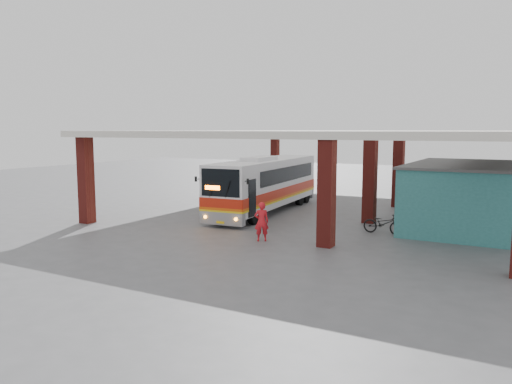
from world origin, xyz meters
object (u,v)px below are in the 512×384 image
(coach_bus, at_px, (265,184))
(motorcycle, at_px, (383,223))
(pedestrian, at_px, (262,222))
(red_chair, at_px, (419,211))

(coach_bus, height_order, motorcycle, coach_bus)
(coach_bus, distance_m, pedestrian, 7.65)
(coach_bus, xyz_separation_m, red_chair, (8.18, 2.14, -1.21))
(red_chair, bearing_deg, motorcycle, -85.19)
(motorcycle, xyz_separation_m, red_chair, (0.61, 4.93, -0.09))
(coach_bus, relative_size, red_chair, 13.06)
(pedestrian, bearing_deg, motorcycle, -169.12)
(coach_bus, relative_size, motorcycle, 6.08)
(pedestrian, bearing_deg, red_chair, -151.17)
(pedestrian, height_order, red_chair, pedestrian)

